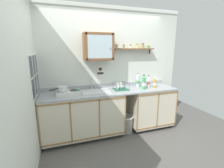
# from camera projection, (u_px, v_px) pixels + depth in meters

# --- Properties ---
(floor) EXTENTS (5.83, 5.83, 0.00)m
(floor) POSITION_uv_depth(u_px,v_px,m) (119.00, 143.00, 3.02)
(floor) COLOR #565451
(floor) RESTS_ON ground
(back_wall) EXTENTS (3.43, 0.07, 2.65)m
(back_wall) POSITION_uv_depth(u_px,v_px,m) (108.00, 70.00, 3.43)
(back_wall) COLOR silver
(back_wall) RESTS_ON ground
(side_wall_left) EXTENTS (0.05, 3.54, 2.65)m
(side_wall_left) POSITION_uv_depth(u_px,v_px,m) (25.00, 84.00, 2.07)
(side_wall_left) COLOR silver
(side_wall_left) RESTS_ON ground
(lower_cabinet_run) EXTENTS (1.59, 0.61, 0.91)m
(lower_cabinet_run) POSITION_uv_depth(u_px,v_px,m) (83.00, 116.00, 3.13)
(lower_cabinet_run) COLOR black
(lower_cabinet_run) RESTS_ON ground
(lower_cabinet_run_right) EXTENTS (0.98, 0.61, 0.91)m
(lower_cabinet_run_right) POSITION_uv_depth(u_px,v_px,m) (150.00, 107.00, 3.60)
(lower_cabinet_run_right) COLOR black
(lower_cabinet_run_right) RESTS_ON ground
(countertop) EXTENTS (2.79, 0.64, 0.03)m
(countertop) POSITION_uv_depth(u_px,v_px,m) (112.00, 91.00, 3.21)
(countertop) COLOR #9EA3A8
(countertop) RESTS_ON lower_cabinet_run
(backsplash) EXTENTS (2.79, 0.02, 0.08)m
(backsplash) POSITION_uv_depth(u_px,v_px,m) (108.00, 86.00, 3.47)
(backsplash) COLOR #9EA3A8
(backsplash) RESTS_ON countertop
(sink) EXTENTS (0.56, 0.48, 0.44)m
(sink) POSITION_uv_depth(u_px,v_px,m) (95.00, 92.00, 3.14)
(sink) COLOR silver
(sink) RESTS_ON countertop
(hot_plate_stove) EXTENTS (0.43, 0.27, 0.07)m
(hot_plate_stove) POSITION_uv_depth(u_px,v_px,m) (68.00, 93.00, 2.93)
(hot_plate_stove) COLOR silver
(hot_plate_stove) RESTS_ON countertop
(saucepan) EXTENTS (0.31, 0.28, 0.09)m
(saucepan) POSITION_uv_depth(u_px,v_px,m) (62.00, 89.00, 2.89)
(saucepan) COLOR silver
(saucepan) RESTS_ON hot_plate_stove
(bottle_opaque_white_0) EXTENTS (0.06, 0.06, 0.28)m
(bottle_opaque_white_0) POSITION_uv_depth(u_px,v_px,m) (148.00, 82.00, 3.41)
(bottle_opaque_white_0) COLOR white
(bottle_opaque_white_0) RESTS_ON countertop
(bottle_soda_green_1) EXTENTS (0.08, 0.08, 0.31)m
(bottle_soda_green_1) POSITION_uv_depth(u_px,v_px,m) (144.00, 83.00, 3.28)
(bottle_soda_green_1) COLOR #4CB266
(bottle_soda_green_1) RESTS_ON countertop
(bottle_water_clear_2) EXTENTS (0.07, 0.07, 0.32)m
(bottle_water_clear_2) POSITION_uv_depth(u_px,v_px,m) (138.00, 81.00, 3.48)
(bottle_water_clear_2) COLOR silver
(bottle_water_clear_2) RESTS_ON countertop
(bottle_water_blue_3) EXTENTS (0.06, 0.06, 0.23)m
(bottle_water_blue_3) POSITION_uv_depth(u_px,v_px,m) (143.00, 83.00, 3.45)
(bottle_water_blue_3) COLOR #8CB7E0
(bottle_water_blue_3) RESTS_ON countertop
(bottle_juice_amber_4) EXTENTS (0.07, 0.07, 0.23)m
(bottle_juice_amber_4) POSITION_uv_depth(u_px,v_px,m) (155.00, 83.00, 3.42)
(bottle_juice_amber_4) COLOR gold
(bottle_juice_amber_4) RESTS_ON countertop
(dish_rack) EXTENTS (0.30, 0.26, 0.16)m
(dish_rack) POSITION_uv_depth(u_px,v_px,m) (120.00, 88.00, 3.28)
(dish_rack) COLOR #26664C
(dish_rack) RESTS_ON countertop
(mug) EXTENTS (0.11, 0.08, 0.09)m
(mug) POSITION_uv_depth(u_px,v_px,m) (78.00, 92.00, 2.97)
(mug) COLOR #337259
(mug) RESTS_ON countertop
(wall_cabinet) EXTENTS (0.58, 0.34, 0.53)m
(wall_cabinet) POSITION_uv_depth(u_px,v_px,m) (98.00, 47.00, 3.08)
(wall_cabinet) COLOR brown
(spice_shelf) EXTENTS (0.94, 0.14, 0.23)m
(spice_shelf) POSITION_uv_depth(u_px,v_px,m) (134.00, 48.00, 3.42)
(spice_shelf) COLOR brown
(warning_sign) EXTENTS (0.16, 0.01, 0.26)m
(warning_sign) POSITION_uv_depth(u_px,v_px,m) (100.00, 71.00, 3.35)
(warning_sign) COLOR silver
(window) EXTENTS (0.03, 0.76, 0.70)m
(window) POSITION_uv_depth(u_px,v_px,m) (34.00, 75.00, 2.60)
(window) COLOR #262D38
(trash_bin) EXTENTS (0.29, 0.29, 0.36)m
(trash_bin) POSITION_uv_depth(u_px,v_px,m) (127.00, 124.00, 3.40)
(trash_bin) COLOR gray
(trash_bin) RESTS_ON ground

